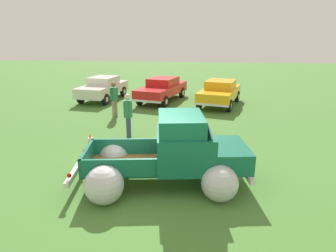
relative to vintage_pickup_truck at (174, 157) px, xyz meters
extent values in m
plane|color=#477A33|center=(-0.38, -0.06, -0.76)|extent=(80.00, 80.00, 0.00)
cylinder|color=black|center=(0.92, 1.02, -0.38)|extent=(0.78, 0.33, 0.76)
cylinder|color=silver|center=(0.92, 1.02, -0.38)|extent=(0.37, 0.28, 0.34)
cylinder|color=black|center=(1.18, -0.70, -0.38)|extent=(0.78, 0.33, 0.76)
cylinder|color=silver|center=(1.18, -0.70, -0.38)|extent=(0.37, 0.28, 0.34)
cylinder|color=black|center=(-1.85, 0.59, -0.38)|extent=(0.78, 0.33, 0.76)
cylinder|color=silver|center=(-1.85, 0.59, -0.38)|extent=(0.37, 0.28, 0.34)
cylinder|color=black|center=(-1.58, -1.13, -0.38)|extent=(0.78, 0.33, 0.76)
cylinder|color=silver|center=(-1.58, -1.13, -0.38)|extent=(0.37, 0.28, 0.34)
sphere|color=silver|center=(-1.86, 0.64, -0.32)|extent=(1.10, 1.10, 0.96)
sphere|color=silver|center=(-1.58, -1.18, -0.32)|extent=(1.10, 1.10, 0.96)
cube|color=olive|center=(-1.32, -0.21, -0.22)|extent=(2.26, 1.84, 0.04)
cube|color=#14664C|center=(-1.43, 0.52, 0.01)|extent=(2.04, 0.39, 0.50)
cube|color=#14664C|center=(-1.21, -0.93, 0.01)|extent=(2.04, 0.39, 0.50)
cube|color=#14664C|center=(-0.35, -0.05, 0.01)|extent=(0.32, 1.53, 0.50)
cube|color=#14664C|center=(-2.30, -0.36, 0.01)|extent=(0.32, 1.53, 0.50)
cube|color=#14664C|center=(0.26, 0.04, 0.24)|extent=(1.69, 1.90, 0.95)
cube|color=#14664C|center=(0.16, 0.02, 0.94)|extent=(1.37, 1.70, 0.45)
cube|color=#8CADB7|center=(0.80, 0.12, 0.92)|extent=(0.37, 1.47, 0.38)
cube|color=#14664C|center=(1.30, 0.20, 0.04)|extent=(1.48, 1.79, 0.55)
sphere|color=silver|center=(0.91, 1.05, -0.34)|extent=(1.05, 1.05, 0.92)
sphere|color=silver|center=(1.19, -0.73, -0.34)|extent=(1.05, 1.05, 0.92)
cube|color=silver|center=(-2.60, -0.40, -0.30)|extent=(0.42, 1.97, 0.14)
cube|color=silver|center=(1.83, 0.28, -0.30)|extent=(0.42, 1.97, 0.14)
sphere|color=red|center=(-2.68, 0.38, -0.12)|extent=(0.13, 0.13, 0.11)
sphere|color=red|center=(-2.44, -1.18, -0.12)|extent=(0.13, 0.13, 0.11)
cylinder|color=black|center=(-4.93, 9.00, -0.43)|extent=(0.28, 0.68, 0.66)
cylinder|color=silver|center=(-4.93, 9.00, -0.43)|extent=(0.25, 0.32, 0.30)
cylinder|color=black|center=(-6.54, 9.22, -0.43)|extent=(0.28, 0.68, 0.66)
cylinder|color=silver|center=(-6.54, 9.22, -0.43)|extent=(0.25, 0.32, 0.30)
cylinder|color=black|center=(-4.58, 11.64, -0.43)|extent=(0.28, 0.68, 0.66)
cylinder|color=silver|center=(-4.58, 11.64, -0.43)|extent=(0.25, 0.32, 0.30)
cylinder|color=black|center=(-6.20, 11.85, -0.43)|extent=(0.28, 0.68, 0.66)
cylinder|color=silver|center=(-6.20, 11.85, -0.43)|extent=(0.25, 0.32, 0.30)
cube|color=silver|center=(-5.56, 10.43, -0.05)|extent=(2.27, 4.35, 0.55)
cube|color=silver|center=(-5.54, 10.59, 0.45)|extent=(1.72, 1.93, 0.45)
cube|color=silver|center=(-5.30, 12.45, -0.31)|extent=(1.80, 0.34, 0.12)
cube|color=silver|center=(-5.83, 8.41, -0.31)|extent=(1.80, 0.34, 0.12)
cylinder|color=black|center=(-1.39, 8.80, -0.43)|extent=(0.36, 0.69, 0.66)
cylinder|color=silver|center=(-1.39, 8.80, -0.43)|extent=(0.28, 0.34, 0.30)
cylinder|color=black|center=(-2.94, 9.21, -0.43)|extent=(0.36, 0.69, 0.66)
cylinder|color=silver|center=(-2.94, 9.21, -0.43)|extent=(0.28, 0.34, 0.30)
cylinder|color=black|center=(-0.64, 11.67, -0.43)|extent=(0.36, 0.69, 0.66)
cylinder|color=silver|center=(-0.64, 11.67, -0.43)|extent=(0.28, 0.34, 0.30)
cylinder|color=black|center=(-2.18, 12.08, -0.43)|extent=(0.36, 0.69, 0.66)
cylinder|color=silver|center=(-2.18, 12.08, -0.43)|extent=(0.28, 0.34, 0.30)
cube|color=red|center=(-1.79, 10.44, -0.05)|extent=(2.84, 4.93, 0.55)
cube|color=red|center=(-1.74, 10.62, 0.45)|extent=(1.93, 2.26, 0.45)
cube|color=silver|center=(-1.21, 12.65, -0.31)|extent=(1.74, 0.55, 0.12)
cube|color=silver|center=(-2.37, 8.24, -0.31)|extent=(1.74, 0.55, 0.12)
cylinder|color=black|center=(2.16, 8.22, -0.43)|extent=(0.36, 0.69, 0.66)
cylinder|color=silver|center=(2.16, 8.22, -0.43)|extent=(0.28, 0.34, 0.30)
cylinder|color=black|center=(0.55, 8.65, -0.43)|extent=(0.36, 0.69, 0.66)
cylinder|color=silver|center=(0.55, 8.65, -0.43)|extent=(0.28, 0.34, 0.30)
cylinder|color=black|center=(2.83, 10.78, -0.43)|extent=(0.36, 0.69, 0.66)
cylinder|color=silver|center=(2.83, 10.78, -0.43)|extent=(0.28, 0.34, 0.30)
cylinder|color=black|center=(1.22, 11.20, -0.43)|extent=(0.36, 0.69, 0.66)
cylinder|color=silver|center=(1.22, 11.20, -0.43)|extent=(0.28, 0.34, 0.30)
cube|color=#F2A819|center=(1.69, 9.71, -0.05)|extent=(2.78, 4.45, 0.55)
cube|color=#F2A819|center=(1.73, 9.87, 0.45)|extent=(1.93, 2.07, 0.45)
cube|color=silver|center=(2.21, 11.67, -0.31)|extent=(1.81, 0.57, 0.12)
cube|color=silver|center=(1.17, 7.76, -0.31)|extent=(1.81, 0.57, 0.12)
cylinder|color=navy|center=(-2.13, 3.35, -0.33)|extent=(0.16, 0.16, 0.86)
cylinder|color=navy|center=(-2.15, 3.52, -0.33)|extent=(0.16, 0.16, 0.86)
cylinder|color=#2D724C|center=(-2.14, 3.44, 0.43)|extent=(0.36, 0.36, 0.65)
cylinder|color=#2D724C|center=(-2.13, 3.22, 0.46)|extent=(0.10, 0.10, 0.61)
cylinder|color=#2D724C|center=(-2.15, 3.66, 0.46)|extent=(0.10, 0.10, 0.61)
sphere|color=beige|center=(-2.14, 3.44, 0.90)|extent=(0.25, 0.25, 0.23)
cylinder|color=gray|center=(-3.66, 6.42, -0.34)|extent=(0.20, 0.20, 0.84)
cylinder|color=gray|center=(-3.58, 6.57, -0.34)|extent=(0.20, 0.20, 0.84)
cylinder|color=#2D724C|center=(-3.62, 6.50, 0.40)|extent=(0.46, 0.46, 0.63)
cylinder|color=#2D724C|center=(-3.72, 6.30, 0.43)|extent=(0.12, 0.12, 0.60)
cylinder|color=#2D724C|center=(-3.52, 6.69, 0.43)|extent=(0.12, 0.12, 0.60)
sphere|color=brown|center=(-3.62, 6.50, 0.86)|extent=(0.31, 0.31, 0.23)
cube|color=black|center=(-3.16, 2.02, -0.74)|extent=(0.36, 0.36, 0.03)
cone|color=orange|center=(-3.16, 2.02, -0.43)|extent=(0.28, 0.28, 0.60)
cylinder|color=white|center=(-3.16, 2.02, -0.34)|extent=(0.17, 0.17, 0.08)
camera|label=1|loc=(0.68, -7.20, 3.09)|focal=31.10mm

